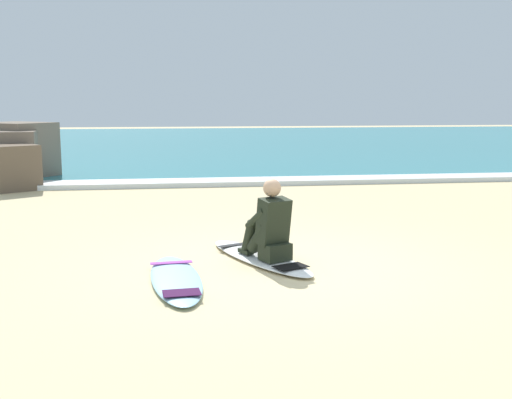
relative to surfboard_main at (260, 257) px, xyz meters
The scene contains 6 objects.
ground_plane 0.47m from the surfboard_main, 57.56° to the right, with size 80.00×80.00×0.00m, color beige.
sea 20.61m from the surfboard_main, 89.29° to the left, with size 80.00×28.00×0.10m, color teal.
breaking_foam 6.92m from the surfboard_main, 87.90° to the left, with size 80.00×0.90×0.11m, color white.
surfboard_main is the anchor object (origin of this frame).
surfer_seated 0.46m from the surfboard_main, 67.14° to the right, with size 0.59×0.77×0.95m.
surfboard_spare_near 1.29m from the surfboard_main, 142.24° to the right, with size 0.67×1.96×0.08m.
Camera 1 is at (-1.33, -6.81, 1.91)m, focal length 43.39 mm.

